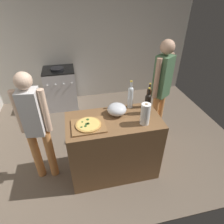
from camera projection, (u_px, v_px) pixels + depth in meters
The scene contains 13 objects.
ground_plane at pixel (100, 133), 3.64m from camera, with size 4.67×3.57×0.02m, color #6B5B4C.
kitchen_wall_rear at pixel (86, 41), 4.15m from camera, with size 4.67×0.10×2.60m, color #BCB7AD.
counter at pixel (114, 147), 2.66m from camera, with size 1.20×0.61×0.92m, color brown.
cutting_board at pixel (89, 126), 2.28m from camera, with size 0.40×0.32×0.02m, color olive.
pizza at pixel (88, 125), 2.27m from camera, with size 0.30×0.30×0.03m.
mixing_bowl at pixel (117, 109), 2.45m from camera, with size 0.25×0.25×0.15m.
paper_towel_roll at pixel (145, 114), 2.26m from camera, with size 0.11×0.11×0.28m.
wine_bottle_clear at pixel (148, 103), 2.44m from camera, with size 0.08×0.08×0.37m.
wine_bottle_green at pixel (149, 97), 2.56m from camera, with size 0.06×0.06×0.35m.
wine_bottle_dark at pixel (130, 96), 2.55m from camera, with size 0.07×0.07×0.39m.
stove at pixel (61, 88), 4.18m from camera, with size 0.64×0.59×0.91m.
person_in_stripes at pixel (35, 125), 2.33m from camera, with size 0.38×0.23×1.59m.
person_in_red at pixel (161, 87), 2.98m from camera, with size 0.35×0.30×1.72m.
Camera 1 is at (-0.39, -1.29, 2.35)m, focal length 30.78 mm.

